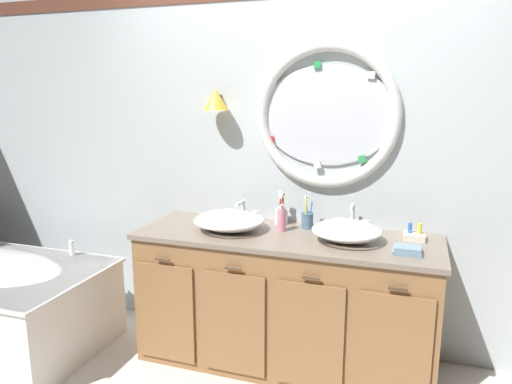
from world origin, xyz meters
The scene contains 12 objects.
ground_plane centered at (0.00, 0.00, 0.00)m, with size 14.00×14.00×0.00m, color silver.
back_wall_assembly centered at (0.01, 0.59, 1.32)m, with size 6.40×0.26×2.60m.
vanity_counter centered at (0.01, 0.24, 0.43)m, with size 1.84×0.66×0.85m.
sink_basin_left centered at (-0.36, 0.21, 0.91)m, with size 0.44×0.44×0.12m.
sink_basin_right centered at (0.38, 0.21, 0.91)m, with size 0.40×0.40×0.13m.
faucet_set_left centered at (-0.36, 0.46, 0.91)m, with size 0.22×0.15×0.14m.
faucet_set_right centered at (0.38, 0.47, 0.92)m, with size 0.21×0.14×0.17m.
toothbrush_holder_left centered at (-0.09, 0.46, 0.91)m, with size 0.09×0.09×0.22m.
toothbrush_holder_right centered at (0.10, 0.42, 0.91)m, with size 0.08×0.08×0.22m.
soap_dispenser centered at (-0.04, 0.30, 0.93)m, with size 0.05×0.06×0.17m.
folded_hand_towel centered at (0.72, 0.11, 0.87)m, with size 0.15×0.12×0.04m.
toiletry_basket centered at (0.75, 0.37, 0.88)m, with size 0.12×0.11×0.10m.
Camera 1 is at (0.73, -2.47, 1.71)m, focal length 33.49 mm.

